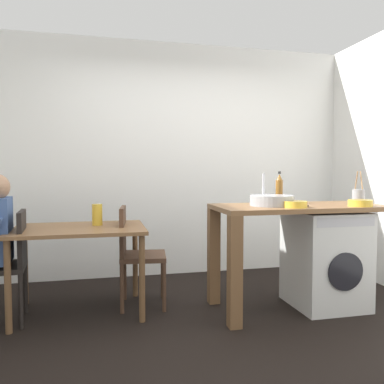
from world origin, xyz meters
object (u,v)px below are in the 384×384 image
dining_table (79,238)px  vase (97,215)px  utensil_crock (358,196)px  chair_person_seat (8,260)px  colander (360,203)px  chair_opposite (135,250)px  mixing_bowl (295,204)px  washing_machine (325,258)px  bottle_tall_green (279,189)px

dining_table → vase: 0.26m
dining_table → utensil_crock: (2.52, -0.27, 0.35)m
chair_person_seat → colander: (2.89, -0.45, 0.44)m
chair_opposite → mixing_bowl: size_ratio=4.66×
colander → dining_table: bearing=167.0°
washing_machine → chair_person_seat: bearing=175.2°
chair_opposite → utensil_crock: 2.12m
colander → mixing_bowl: bearing=178.1°
bottle_tall_green → colander: size_ratio=1.48×
chair_person_seat → chair_opposite: same height
dining_table → utensil_crock: 2.56m
chair_person_seat → bottle_tall_green: bottle_tall_green is taller
chair_person_seat → utensil_crock: utensil_crock is taller
chair_opposite → bottle_tall_green: size_ratio=3.03×
washing_machine → utensil_crock: utensil_crock is taller
vase → chair_person_seat: bearing=-164.5°
chair_person_seat → chair_opposite: bearing=-86.6°
chair_person_seat → mixing_bowl: 2.37m
bottle_tall_green → mixing_bowl: 0.45m
bottle_tall_green → colander: bearing=-40.4°
dining_table → bottle_tall_green: bottle_tall_green is taller
chair_opposite → bottle_tall_green: (1.33, -0.14, 0.55)m
chair_opposite → washing_machine: 1.72m
colander → vase: bearing=163.7°
chair_opposite → vase: bearing=-90.5°
washing_machine → dining_table: bearing=171.5°
vase → dining_table: bearing=-146.3°
washing_machine → bottle_tall_green: 0.75m
washing_machine → mixing_bowl: 0.69m
dining_table → utensil_crock: utensil_crock is taller
dining_table → chair_person_seat: chair_person_seat is taller
chair_person_seat → mixing_bowl: mixing_bowl is taller
mixing_bowl → vase: mixing_bowl is taller
mixing_bowl → washing_machine: bearing=25.7°
mixing_bowl → utensil_crock: 0.82m
utensil_crock → colander: utensil_crock is taller
bottle_tall_green → chair_person_seat: bearing=-179.8°
chair_person_seat → colander: size_ratio=4.50×
dining_table → colander: size_ratio=5.50×
mixing_bowl → chair_person_seat: bearing=169.5°
washing_machine → mixing_bowl: (-0.41, -0.20, 0.52)m
mixing_bowl → utensil_crock: (0.78, 0.25, 0.04)m
vase → bottle_tall_green: bearing=-6.4°
mixing_bowl → colander: colander is taller
chair_person_seat → bottle_tall_green: 2.42m
bottle_tall_green → vase: 1.68m
colander → bottle_tall_green: bearing=139.6°
colander → vase: (-2.19, 0.64, -0.12)m
mixing_bowl → utensil_crock: utensil_crock is taller
washing_machine → colander: 0.59m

